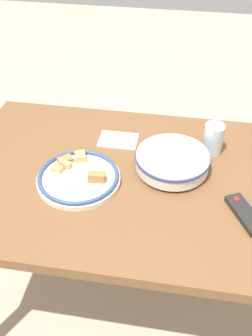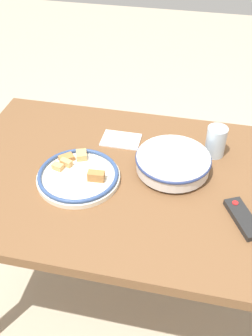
{
  "view_description": "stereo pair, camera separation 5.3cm",
  "coord_description": "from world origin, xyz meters",
  "px_view_note": "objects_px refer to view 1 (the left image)",
  "views": [
    {
      "loc": [
        -0.09,
        1.03,
        1.68
      ],
      "look_at": [
        0.09,
        -0.0,
        0.79
      ],
      "focal_mm": 42.0,
      "sensor_mm": 36.0,
      "label": 1
    },
    {
      "loc": [
        -0.14,
        1.02,
        1.68
      ],
      "look_at": [
        0.09,
        -0.0,
        0.79
      ],
      "focal_mm": 42.0,
      "sensor_mm": 36.0,
      "label": 2
    }
  ],
  "objects_px": {
    "tv_remote": "(245,214)",
    "drinking_glass": "(213,139)",
    "noodle_bowl": "(172,161)",
    "food_plate": "(79,177)"
  },
  "relations": [
    {
      "from": "tv_remote",
      "to": "drinking_glass",
      "type": "distance_m",
      "value": 0.34
    },
    {
      "from": "food_plate",
      "to": "tv_remote",
      "type": "bearing_deg",
      "value": 172.37
    },
    {
      "from": "noodle_bowl",
      "to": "food_plate",
      "type": "relative_size",
      "value": 0.92
    },
    {
      "from": "food_plate",
      "to": "drinking_glass",
      "type": "bearing_deg",
      "value": -151.76
    },
    {
      "from": "tv_remote",
      "to": "drinking_glass",
      "type": "relative_size",
      "value": 1.47
    },
    {
      "from": "tv_remote",
      "to": "drinking_glass",
      "type": "bearing_deg",
      "value": 81.14
    },
    {
      "from": "tv_remote",
      "to": "drinking_glass",
      "type": "height_order",
      "value": "drinking_glass"
    },
    {
      "from": "noodle_bowl",
      "to": "tv_remote",
      "type": "relative_size",
      "value": 1.55
    },
    {
      "from": "noodle_bowl",
      "to": "drinking_glass",
      "type": "distance_m",
      "value": 0.19
    },
    {
      "from": "tv_remote",
      "to": "drinking_glass",
      "type": "xyz_separation_m",
      "value": [
        0.11,
        -0.32,
        0.05
      ]
    }
  ]
}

